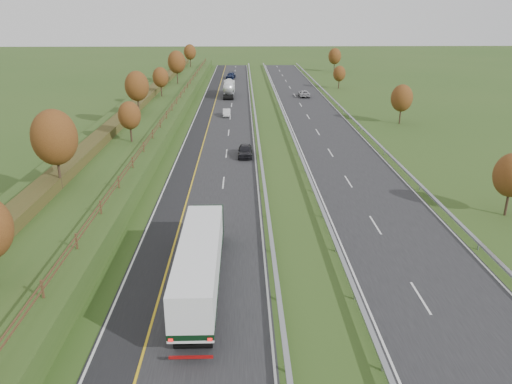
# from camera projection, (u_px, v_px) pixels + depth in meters

# --- Properties ---
(ground) EXTENTS (400.00, 400.00, 0.00)m
(ground) POSITION_uv_depth(u_px,v_px,m) (273.00, 139.00, 74.46)
(ground) COLOR #304D1B
(ground) RESTS_ON ground
(near_carriageway) EXTENTS (10.50, 200.00, 0.04)m
(near_carriageway) POSITION_uv_depth(u_px,v_px,m) (221.00, 131.00, 78.94)
(near_carriageway) COLOR black
(near_carriageway) RESTS_ON ground
(far_carriageway) EXTENTS (10.50, 200.00, 0.04)m
(far_carriageway) POSITION_uv_depth(u_px,v_px,m) (325.00, 131.00, 79.36)
(far_carriageway) COLOR black
(far_carriageway) RESTS_ON ground
(hard_shoulder) EXTENTS (3.00, 200.00, 0.04)m
(hard_shoulder) POSITION_uv_depth(u_px,v_px,m) (197.00, 131.00, 78.84)
(hard_shoulder) COLOR black
(hard_shoulder) RESTS_ON ground
(lane_markings) EXTENTS (26.75, 200.00, 0.01)m
(lane_markings) POSITION_uv_depth(u_px,v_px,m) (261.00, 131.00, 78.98)
(lane_markings) COLOR silver
(lane_markings) RESTS_ON near_carriageway
(embankment_left) EXTENTS (12.00, 200.00, 2.00)m
(embankment_left) POSITION_uv_depth(u_px,v_px,m) (138.00, 126.00, 78.27)
(embankment_left) COLOR #304D1B
(embankment_left) RESTS_ON ground
(hedge_left) EXTENTS (2.20, 180.00, 1.10)m
(hedge_left) POSITION_uv_depth(u_px,v_px,m) (124.00, 116.00, 77.69)
(hedge_left) COLOR #393C18
(hedge_left) RESTS_ON embankment_left
(fence_left) EXTENTS (0.12, 189.06, 1.20)m
(fence_left) POSITION_uv_depth(u_px,v_px,m) (166.00, 115.00, 77.40)
(fence_left) COLOR #422B19
(fence_left) RESTS_ON embankment_left
(median_barrier_near) EXTENTS (0.32, 200.00, 0.71)m
(median_barrier_near) POSITION_uv_depth(u_px,v_px,m) (257.00, 127.00, 78.88)
(median_barrier_near) COLOR #92959A
(median_barrier_near) RESTS_ON ground
(median_barrier_far) EXTENTS (0.32, 200.00, 0.71)m
(median_barrier_far) POSITION_uv_depth(u_px,v_px,m) (289.00, 127.00, 79.01)
(median_barrier_far) COLOR #92959A
(median_barrier_far) RESTS_ON ground
(outer_barrier_far) EXTENTS (0.32, 200.00, 0.71)m
(outer_barrier_far) POSITION_uv_depth(u_px,v_px,m) (361.00, 127.00, 79.30)
(outer_barrier_far) COLOR #92959A
(outer_barrier_far) RESTS_ON ground
(trees_left) EXTENTS (6.64, 164.30, 7.66)m
(trees_left) POSITION_uv_depth(u_px,v_px,m) (133.00, 95.00, 73.27)
(trees_left) COLOR #2D2116
(trees_left) RESTS_ON embankment_left
(trees_far) EXTENTS (8.45, 118.60, 7.12)m
(trees_far) POSITION_uv_depth(u_px,v_px,m) (366.00, 79.00, 105.66)
(trees_far) COLOR #2D2116
(trees_far) RESTS_ON ground
(box_lorry) EXTENTS (2.58, 16.28, 4.06)m
(box_lorry) POSITION_uv_depth(u_px,v_px,m) (201.00, 260.00, 33.54)
(box_lorry) COLOR black
(box_lorry) RESTS_ON near_carriageway
(road_tanker) EXTENTS (2.40, 11.22, 3.46)m
(road_tanker) POSITION_uv_depth(u_px,v_px,m) (229.00, 88.00, 110.40)
(road_tanker) COLOR silver
(road_tanker) RESTS_ON near_carriageway
(car_dark_near) EXTENTS (1.98, 4.64, 1.57)m
(car_dark_near) POSITION_uv_depth(u_px,v_px,m) (245.00, 151.00, 65.11)
(car_dark_near) COLOR black
(car_dark_near) RESTS_ON near_carriageway
(car_silver_mid) EXTENTS (1.43, 3.91, 1.28)m
(car_silver_mid) POSITION_uv_depth(u_px,v_px,m) (227.00, 113.00, 89.94)
(car_silver_mid) COLOR silver
(car_silver_mid) RESTS_ON near_carriageway
(car_small_far) EXTENTS (2.91, 5.64, 1.57)m
(car_small_far) POSITION_uv_depth(u_px,v_px,m) (231.00, 76.00, 139.16)
(car_small_far) COLOR #111A36
(car_small_far) RESTS_ON near_carriageway
(car_oncoming) EXTENTS (2.34, 5.07, 1.41)m
(car_oncoming) POSITION_uv_depth(u_px,v_px,m) (304.00, 94.00, 109.91)
(car_oncoming) COLOR #A8A7AC
(car_oncoming) RESTS_ON far_carriageway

